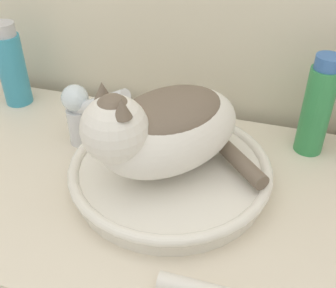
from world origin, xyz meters
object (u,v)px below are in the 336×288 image
Objects in this scene: cat at (163,127)px; mouthwash_bottle at (12,66)px; shampoo_bottle_tall at (317,107)px; faucet at (82,110)px.

mouthwash_bottle is (-0.42, 0.19, -0.03)m from cat.
cat is at bearing -142.84° from shampoo_bottle_tall.
faucet is 0.25m from mouthwash_bottle.
shampoo_bottle_tall is (0.67, 0.00, 0.01)m from mouthwash_bottle.
shampoo_bottle_tall is (0.25, 0.19, -0.03)m from cat.
mouthwash_bottle is at bearing -76.02° from cat.
faucet is 0.85× the size of mouthwash_bottle.
shampoo_bottle_tall reaches higher than mouthwash_bottle.
cat is at bearing -4.28° from faucet.
mouthwash_bottle is 0.94× the size of shampoo_bottle_tall.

